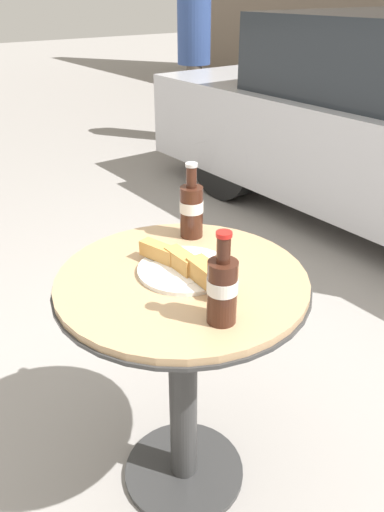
{
  "coord_description": "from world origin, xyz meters",
  "views": [
    {
      "loc": [
        0.92,
        -0.66,
        1.44
      ],
      "look_at": [
        0.0,
        0.03,
        0.82
      ],
      "focal_mm": 35.0,
      "sensor_mm": 36.0,
      "label": 1
    }
  ],
  "objects_px": {
    "lunch_plate_near": "(186,267)",
    "pedestrian": "(194,49)",
    "cola_bottle_left": "(191,208)",
    "bistro_table": "(183,340)",
    "cola_bottle_right": "(222,288)"
  },
  "relations": [
    {
      "from": "bistro_table",
      "to": "cola_bottle_left",
      "type": "relative_size",
      "value": 3.34
    },
    {
      "from": "bistro_table",
      "to": "cola_bottle_left",
      "type": "height_order",
      "value": "cola_bottle_left"
    },
    {
      "from": "cola_bottle_left",
      "to": "pedestrian",
      "type": "height_order",
      "value": "pedestrian"
    },
    {
      "from": "bistro_table",
      "to": "pedestrian",
      "type": "relative_size",
      "value": 0.48
    },
    {
      "from": "bistro_table",
      "to": "cola_bottle_right",
      "type": "distance_m",
      "value": 0.37
    },
    {
      "from": "cola_bottle_left",
      "to": "lunch_plate_near",
      "type": "distance_m",
      "value": 0.24
    },
    {
      "from": "cola_bottle_left",
      "to": "cola_bottle_right",
      "type": "height_order",
      "value": "cola_bottle_left"
    },
    {
      "from": "lunch_plate_near",
      "to": "cola_bottle_left",
      "type": "bearing_deg",
      "value": 139.71
    },
    {
      "from": "bistro_table",
      "to": "pedestrian",
      "type": "height_order",
      "value": "pedestrian"
    },
    {
      "from": "pedestrian",
      "to": "lunch_plate_near",
      "type": "bearing_deg",
      "value": -37.26
    },
    {
      "from": "pedestrian",
      "to": "cola_bottle_left",
      "type": "bearing_deg",
      "value": -37.08
    },
    {
      "from": "cola_bottle_right",
      "to": "lunch_plate_near",
      "type": "bearing_deg",
      "value": 164.81
    },
    {
      "from": "bistro_table",
      "to": "lunch_plate_near",
      "type": "bearing_deg",
      "value": 100.11
    },
    {
      "from": "bistro_table",
      "to": "cola_bottle_right",
      "type": "bearing_deg",
      "value": -11.42
    },
    {
      "from": "lunch_plate_near",
      "to": "pedestrian",
      "type": "height_order",
      "value": "pedestrian"
    }
  ]
}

